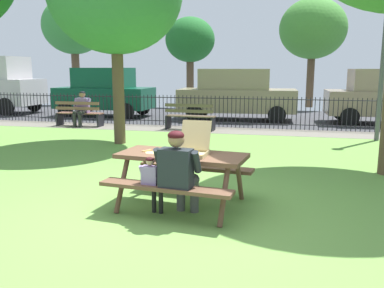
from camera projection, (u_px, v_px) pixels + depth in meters
The scene contains 18 objects.
ground at pixel (202, 174), 7.71m from camera, with size 28.00×12.34×0.02m, color #689742.
cobblestone_walkway at pixel (237, 131), 12.95m from camera, with size 28.00×1.40×0.01m, color slate.
street_asphalt at pixel (248, 117), 16.60m from camera, with size 28.00×6.24×0.01m, color #38383D.
picnic_table_foreground at pixel (182, 166), 5.78m from camera, with size 1.97×1.69×0.79m.
pizza_box_open at pixel (193, 148), 5.68m from camera, with size 0.45×0.55×0.45m.
pizza_slice_on_table at pixel (151, 152), 5.84m from camera, with size 0.30×0.27×0.02m.
adult_at_table at pixel (179, 171), 5.26m from camera, with size 0.63×0.62×1.19m.
child_at_table at pixel (152, 180), 5.38m from camera, with size 0.33×0.32×0.83m.
iron_fence_streetside at pixel (240, 112), 13.52m from camera, with size 20.86×0.03×1.06m.
park_bench_left at pixel (79, 114), 13.94m from camera, with size 1.60×0.47×0.85m.
park_bench_center at pixel (190, 117), 13.07m from camera, with size 1.63×0.58×0.85m.
person_on_park_bench at pixel (82, 107), 13.90m from camera, with size 0.62×0.60×1.19m.
lamp_post_walkway at pixel (384, 46), 10.76m from camera, with size 0.28×0.28×4.15m.
parked_car_left at pixel (104, 92), 16.76m from camera, with size 3.95×1.92×1.98m.
parked_car_center at pixel (236, 94), 15.55m from camera, with size 4.48×2.08×1.94m.
far_tree_left at pixel (74, 27), 23.05m from camera, with size 3.51×3.51×5.91m.
far_tree_midleft at pixel (190, 41), 21.69m from camera, with size 2.63×2.63×4.65m.
far_tree_center at pixel (313, 29), 20.21m from camera, with size 3.30×3.30×5.38m.
Camera 1 is at (1.51, -5.16, 1.95)m, focal length 38.14 mm.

